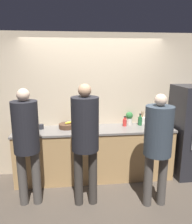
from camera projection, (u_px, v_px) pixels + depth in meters
The scene contains 12 objects.
ground_plane at pixel (97, 187), 3.75m from camera, with size 14.00×14.00×0.00m, color #4C4238.
wall_back at pixel (93, 105), 4.08m from camera, with size 5.20×0.06×2.60m.
counter at pixel (95, 153), 3.98m from camera, with size 2.81×0.63×0.94m.
person_left at pixel (26, 137), 3.09m from camera, with size 0.37×0.37×1.75m.
person_center at pixel (85, 134), 3.08m from camera, with size 0.39×0.39×1.82m.
person_right at pixel (158, 140), 3.07m from camera, with size 0.39×0.39×1.68m.
fruit_bowl at pixel (67, 126), 3.88m from camera, with size 0.28×0.28×0.12m.
utensil_crock at pixel (142, 120), 4.17m from camera, with size 0.12×0.12×0.24m.
bottle_green at pixel (140, 121), 4.06m from camera, with size 0.08×0.08×0.22m.
bottle_red at pixel (125, 122), 4.00m from camera, with size 0.07×0.07×0.19m.
cup_black at pixel (41, 127), 3.84m from camera, with size 0.09×0.09×0.08m.
potted_plant at pixel (129, 117), 4.11m from camera, with size 0.13×0.13×0.24m.
Camera 1 is at (-0.39, -3.33, 2.12)m, focal length 35.00 mm.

